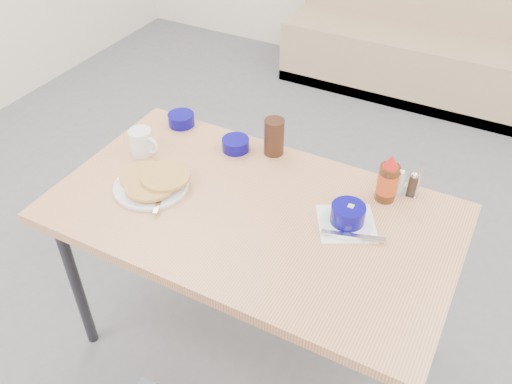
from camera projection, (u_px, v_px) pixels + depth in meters
The scene contains 11 objects.
booth_bench at pixel (421, 45), 3.86m from camera, with size 1.90×0.56×1.22m.
dining_table at pixel (252, 223), 1.91m from camera, with size 1.40×0.80×0.76m.
pancake_plate at pixel (152, 182), 1.96m from camera, with size 0.27×0.27×0.05m.
coffee_mug at pixel (142, 142), 2.10m from camera, with size 0.13×0.09×0.10m.
grits_setting at pixel (348, 217), 1.80m from camera, with size 0.28×0.26×0.08m.
creamer_bowl at pixel (181, 119), 2.28m from camera, with size 0.11×0.11×0.05m.
butter_bowl at pixel (236, 144), 2.14m from camera, with size 0.11×0.11×0.05m.
amber_tumbler at pixel (274, 137), 2.09m from camera, with size 0.08×0.08×0.15m, color #311B0F.
condiment_caddy at pixel (406, 184), 1.92m from camera, with size 0.10×0.07×0.11m.
syrup_bottle at pixel (388, 180), 1.87m from camera, with size 0.07×0.07×0.19m.
sugar_wrapper at pixel (137, 149), 2.15m from camera, with size 0.04×0.03×0.00m, color #E8784D.
Camera 1 is at (0.67, -0.98, 2.00)m, focal length 38.00 mm.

